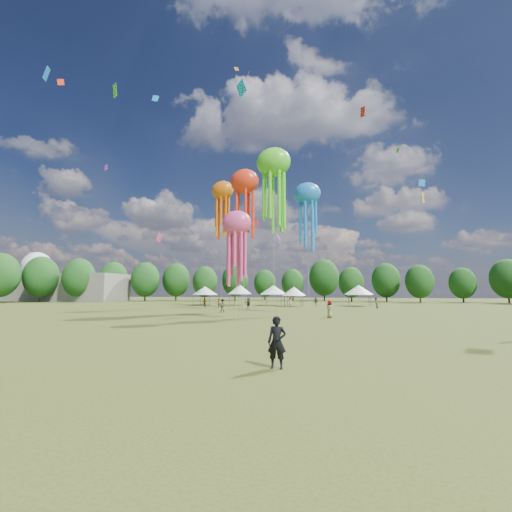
# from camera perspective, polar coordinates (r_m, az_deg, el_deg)

# --- Properties ---
(ground) EXTENTS (300.00, 300.00, 0.00)m
(ground) POSITION_cam_1_polar(r_m,az_deg,el_deg) (18.34, -24.50, -14.41)
(ground) COLOR #384416
(ground) RESTS_ON ground
(observer_main) EXTENTS (0.72, 0.49, 1.94)m
(observer_main) POSITION_cam_1_polar(r_m,az_deg,el_deg) (13.33, 3.50, -14.10)
(observer_main) COLOR black
(observer_main) RESTS_ON ground
(spectator_near) EXTENTS (0.90, 0.71, 1.83)m
(spectator_near) POSITION_cam_1_polar(r_m,az_deg,el_deg) (48.61, -5.64, -8.21)
(spectator_near) COLOR gray
(spectator_near) RESTS_ON ground
(spectators_far) EXTENTS (30.99, 34.09, 1.89)m
(spectators_far) POSITION_cam_1_polar(r_m,az_deg,el_deg) (59.69, 5.71, -7.83)
(spectators_far) COLOR gray
(spectators_far) RESTS_ON ground
(festival_tents) EXTENTS (37.80, 9.66, 4.32)m
(festival_tents) POSITION_cam_1_polar(r_m,az_deg,el_deg) (71.19, 3.00, -5.70)
(festival_tents) COLOR #47474C
(festival_tents) RESTS_ON ground
(show_kites) EXTENTS (22.21, 29.83, 26.66)m
(show_kites) POSITION_cam_1_polar(r_m,az_deg,el_deg) (55.85, 0.16, 10.42)
(show_kites) COLOR red
(show_kites) RESTS_ON ground
(small_kites) EXTENTS (72.35, 57.96, 45.10)m
(small_kites) POSITION_cam_1_polar(r_m,az_deg,el_deg) (64.70, 3.24, 19.12)
(small_kites) COLOR red
(small_kites) RESTS_ON ground
(treeline) EXTENTS (201.57, 95.24, 13.43)m
(treeline) POSITION_cam_1_polar(r_m,az_deg,el_deg) (78.27, 3.27, -3.23)
(treeline) COLOR #38281C
(treeline) RESTS_ON ground
(hangar) EXTENTS (40.00, 12.00, 8.00)m
(hangar) POSITION_cam_1_polar(r_m,az_deg,el_deg) (119.84, -29.69, -4.61)
(hangar) COLOR gray
(hangar) RESTS_ON ground
(radome) EXTENTS (9.00, 9.00, 16.00)m
(radome) POSITION_cam_1_polar(r_m,az_deg,el_deg) (135.65, -32.66, -1.98)
(radome) COLOR white
(radome) RESTS_ON ground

